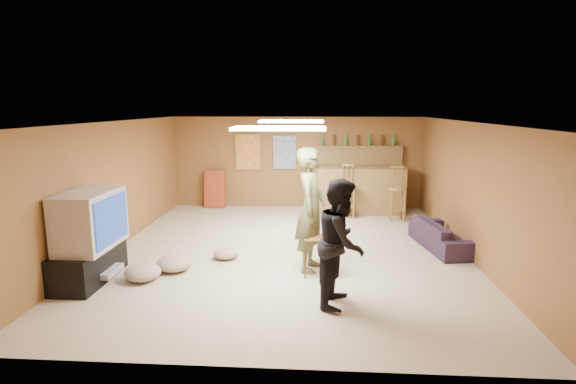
# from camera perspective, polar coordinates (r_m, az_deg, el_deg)

# --- Properties ---
(ground) EXTENTS (7.00, 7.00, 0.00)m
(ground) POSITION_cam_1_polar(r_m,az_deg,el_deg) (7.77, -0.10, -7.54)
(ground) COLOR tan
(ground) RESTS_ON ground
(ceiling) EXTENTS (6.00, 7.00, 0.02)m
(ceiling) POSITION_cam_1_polar(r_m,az_deg,el_deg) (7.38, -0.10, 8.89)
(ceiling) COLOR silver
(ceiling) RESTS_ON ground
(wall_back) EXTENTS (6.00, 0.02, 2.20)m
(wall_back) POSITION_cam_1_polar(r_m,az_deg,el_deg) (10.95, 1.14, 3.77)
(wall_back) COLOR brown
(wall_back) RESTS_ON ground
(wall_front) EXTENTS (6.00, 0.02, 2.20)m
(wall_front) POSITION_cam_1_polar(r_m,az_deg,el_deg) (4.12, -3.44, -8.37)
(wall_front) COLOR brown
(wall_front) RESTS_ON ground
(wall_left) EXTENTS (0.02, 7.00, 2.20)m
(wall_left) POSITION_cam_1_polar(r_m,az_deg,el_deg) (8.26, -21.35, 0.68)
(wall_left) COLOR brown
(wall_left) RESTS_ON ground
(wall_right) EXTENTS (0.02, 7.00, 2.20)m
(wall_right) POSITION_cam_1_polar(r_m,az_deg,el_deg) (7.89, 22.20, 0.17)
(wall_right) COLOR brown
(wall_right) RESTS_ON ground
(tv_stand) EXTENTS (0.55, 1.30, 0.50)m
(tv_stand) POSITION_cam_1_polar(r_m,az_deg,el_deg) (7.04, -23.94, -8.36)
(tv_stand) COLOR black
(tv_stand) RESTS_ON ground
(dvd_box) EXTENTS (0.35, 0.50, 0.08)m
(dvd_box) POSITION_cam_1_polar(r_m,az_deg,el_deg) (6.97, -22.26, -9.27)
(dvd_box) COLOR #B2B2B7
(dvd_box) RESTS_ON tv_stand
(tv_body) EXTENTS (0.60, 1.10, 0.80)m
(tv_body) POSITION_cam_1_polar(r_m,az_deg,el_deg) (6.83, -23.84, -3.24)
(tv_body) COLOR #B2B2B7
(tv_body) RESTS_ON tv_stand
(tv_screen) EXTENTS (0.02, 0.95, 0.65)m
(tv_screen) POSITION_cam_1_polar(r_m,az_deg,el_deg) (6.69, -21.48, -3.34)
(tv_screen) COLOR navy
(tv_screen) RESTS_ON tv_body
(bar_counter) EXTENTS (2.00, 0.60, 1.10)m
(bar_counter) POSITION_cam_1_polar(r_m,az_deg,el_deg) (10.53, 9.17, 0.32)
(bar_counter) COLOR brown
(bar_counter) RESTS_ON ground
(bar_lip) EXTENTS (2.10, 0.12, 0.05)m
(bar_lip) POSITION_cam_1_polar(r_m,az_deg,el_deg) (10.20, 9.39, 3.10)
(bar_lip) COLOR #442D15
(bar_lip) RESTS_ON bar_counter
(bar_shelf) EXTENTS (2.00, 0.18, 0.05)m
(bar_shelf) POSITION_cam_1_polar(r_m,az_deg,el_deg) (10.85, 9.11, 5.69)
(bar_shelf) COLOR brown
(bar_shelf) RESTS_ON bar_backing
(bar_backing) EXTENTS (2.00, 0.14, 0.60)m
(bar_backing) POSITION_cam_1_polar(r_m,az_deg,el_deg) (10.90, 9.05, 4.13)
(bar_backing) COLOR brown
(bar_backing) RESTS_ON bar_counter
(poster_left) EXTENTS (0.60, 0.03, 0.85)m
(poster_left) POSITION_cam_1_polar(r_m,az_deg,el_deg) (11.01, -5.14, 5.07)
(poster_left) COLOR #BF3F26
(poster_left) RESTS_ON wall_back
(poster_right) EXTENTS (0.55, 0.03, 0.80)m
(poster_right) POSITION_cam_1_polar(r_m,az_deg,el_deg) (10.90, -0.44, 5.06)
(poster_right) COLOR #334C99
(poster_right) RESTS_ON wall_back
(folding_chair_stack) EXTENTS (0.50, 0.26, 0.91)m
(folding_chair_stack) POSITION_cam_1_polar(r_m,az_deg,el_deg) (11.13, -9.26, 0.36)
(folding_chair_stack) COLOR #A0381D
(folding_chair_stack) RESTS_ON ground
(ceiling_panel_front) EXTENTS (1.20, 0.60, 0.04)m
(ceiling_panel_front) POSITION_cam_1_polar(r_m,az_deg,el_deg) (5.89, -1.11, 8.09)
(ceiling_panel_front) COLOR white
(ceiling_panel_front) RESTS_ON ceiling
(ceiling_panel_back) EXTENTS (1.20, 0.60, 0.04)m
(ceiling_panel_back) POSITION_cam_1_polar(r_m,az_deg,el_deg) (8.58, 0.45, 8.97)
(ceiling_panel_back) COLOR white
(ceiling_panel_back) RESTS_ON ceiling
(person_olive) EXTENTS (0.56, 0.75, 1.87)m
(person_olive) POSITION_cam_1_polar(r_m,az_deg,el_deg) (6.71, 2.92, -2.25)
(person_olive) COLOR brown
(person_olive) RESTS_ON ground
(person_black) EXTENTS (0.77, 0.89, 1.59)m
(person_black) POSITION_cam_1_polar(r_m,az_deg,el_deg) (5.62, 6.79, -6.37)
(person_black) COLOR black
(person_black) RESTS_ON ground
(sofa) EXTENTS (0.89, 1.70, 0.47)m
(sofa) POSITION_cam_1_polar(r_m,az_deg,el_deg) (8.33, 19.02, -5.17)
(sofa) COLOR black
(sofa) RESTS_ON ground
(tray_table) EXTENTS (0.50, 0.43, 0.58)m
(tray_table) POSITION_cam_1_polar(r_m,az_deg,el_deg) (6.66, 3.95, -8.14)
(tray_table) COLOR #442D15
(tray_table) RESTS_ON ground
(cup_red_near) EXTENTS (0.10, 0.10, 0.11)m
(cup_red_near) POSITION_cam_1_polar(r_m,az_deg,el_deg) (6.58, 2.81, -5.21)
(cup_red_near) COLOR red
(cup_red_near) RESTS_ON tray_table
(cup_red_far) EXTENTS (0.08, 0.08, 0.10)m
(cup_red_far) POSITION_cam_1_polar(r_m,az_deg,el_deg) (6.48, 4.60, -5.50)
(cup_red_far) COLOR red
(cup_red_far) RESTS_ON tray_table
(cup_blue) EXTENTS (0.10, 0.10, 0.11)m
(cup_blue) POSITION_cam_1_polar(r_m,az_deg,el_deg) (6.67, 4.94, -4.98)
(cup_blue) COLOR navy
(cup_blue) RESTS_ON tray_table
(bar_stool_left) EXTENTS (0.42, 0.42, 1.24)m
(bar_stool_left) POSITION_cam_1_polar(r_m,az_deg,el_deg) (10.01, 7.59, 0.23)
(bar_stool_left) COLOR brown
(bar_stool_left) RESTS_ON ground
(bar_stool_right) EXTENTS (0.47, 0.47, 1.18)m
(bar_stool_right) POSITION_cam_1_polar(r_m,az_deg,el_deg) (9.93, 13.73, -0.26)
(bar_stool_right) COLOR brown
(bar_stool_right) RESTS_ON ground
(cushion_near_tv) EXTENTS (0.66, 0.66, 0.24)m
(cushion_near_tv) POSITION_cam_1_polar(r_m,az_deg,el_deg) (7.08, -14.24, -8.72)
(cushion_near_tv) COLOR gray
(cushion_near_tv) RESTS_ON ground
(cushion_mid) EXTENTS (0.54, 0.54, 0.19)m
(cushion_mid) POSITION_cam_1_polar(r_m,az_deg,el_deg) (7.47, -7.88, -7.67)
(cushion_mid) COLOR gray
(cushion_mid) RESTS_ON ground
(cushion_far) EXTENTS (0.66, 0.66, 0.23)m
(cushion_far) POSITION_cam_1_polar(r_m,az_deg,el_deg) (6.85, -17.99, -9.66)
(cushion_far) COLOR gray
(cushion_far) RESTS_ON ground
(bottle_row) EXTENTS (1.76, 0.08, 0.26)m
(bottle_row) POSITION_cam_1_polar(r_m,az_deg,el_deg) (10.81, 8.82, 6.51)
(bottle_row) COLOR #3F7233
(bottle_row) RESTS_ON bar_shelf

